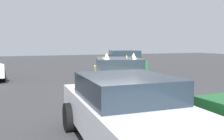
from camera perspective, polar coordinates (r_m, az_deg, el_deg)
ground_plane at (r=9.73m, az=1.65°, el=-5.20°), size 60.00×60.00×0.00m
art_car_decorated at (r=9.69m, az=1.61°, el=-1.17°), size 4.96×3.05×1.57m
parked_sedan_far_left at (r=14.82m, az=2.70°, el=1.63°), size 4.47×2.72×1.49m
parked_sedan_row_back_center at (r=4.53m, az=4.45°, el=-9.95°), size 4.54×2.06×1.33m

